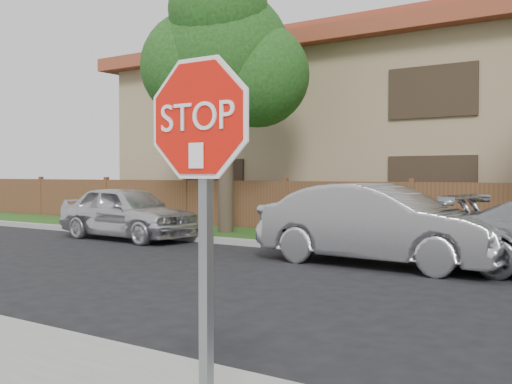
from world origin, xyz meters
The scene contains 4 objects.
tree_left centered at (-8.98, 9.57, 5.22)m, with size 4.80×3.90×7.78m.
stop_sign centered at (-0.71, -1.48, 1.83)m, with size 1.01×0.13×2.55m.
sedan_far_left centered at (-10.76, 7.49, 0.75)m, with size 1.78×4.42×1.50m, color silver.
sedan_left centered at (-3.07, 6.97, 0.81)m, with size 1.72×4.94×1.63m, color #9E9DA2.
Camera 1 is at (1.56, -4.23, 1.82)m, focal length 42.00 mm.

